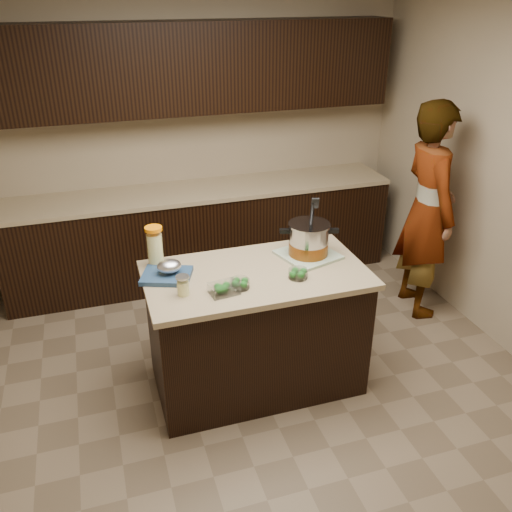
{
  "coord_description": "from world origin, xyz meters",
  "views": [
    {
      "loc": [
        -0.94,
        -2.98,
        2.59
      ],
      "look_at": [
        0.0,
        0.0,
        1.02
      ],
      "focal_mm": 38.0,
      "sensor_mm": 36.0,
      "label": 1
    }
  ],
  "objects": [
    {
      "name": "blue_tray",
      "position": [
        -0.56,
        0.1,
        0.94
      ],
      "size": [
        0.37,
        0.34,
        0.12
      ],
      "rotation": [
        0.0,
        0.0,
        -0.36
      ],
      "color": "navy",
      "rests_on": "island"
    },
    {
      "name": "island",
      "position": [
        0.0,
        0.0,
        0.45
      ],
      "size": [
        1.46,
        0.81,
        0.9
      ],
      "color": "black",
      "rests_on": "ground"
    },
    {
      "name": "ground_plane",
      "position": [
        0.0,
        0.0,
        0.0
      ],
      "size": [
        4.0,
        4.0,
        0.0
      ],
      "primitive_type": "plane",
      "color": "brown",
      "rests_on": "ground"
    },
    {
      "name": "lemonade_pitcher",
      "position": [
        -0.61,
        0.29,
        1.03
      ],
      "size": [
        0.12,
        0.12,
        0.28
      ],
      "rotation": [
        0.0,
        0.0,
        -0.07
      ],
      "color": "#ECE990",
      "rests_on": "island"
    },
    {
      "name": "broccoli_tub_left",
      "position": [
        -0.16,
        -0.16,
        0.93
      ],
      "size": [
        0.13,
        0.13,
        0.06
      ],
      "rotation": [
        0.0,
        0.0,
        0.08
      ],
      "color": "silver",
      "rests_on": "island"
    },
    {
      "name": "person",
      "position": [
        1.67,
        0.56,
        0.91
      ],
      "size": [
        0.51,
        0.71,
        1.82
      ],
      "primitive_type": "imported",
      "rotation": [
        0.0,
        0.0,
        1.45
      ],
      "color": "gray",
      "rests_on": "ground"
    },
    {
      "name": "broccoli_tub_rect",
      "position": [
        -0.27,
        -0.19,
        0.93
      ],
      "size": [
        0.19,
        0.15,
        0.06
      ],
      "rotation": [
        0.0,
        0.0,
        0.14
      ],
      "color": "silver",
      "rests_on": "island"
    },
    {
      "name": "stock_pot",
      "position": [
        0.42,
        0.12,
        1.02
      ],
      "size": [
        0.39,
        0.36,
        0.41
      ],
      "rotation": [
        0.0,
        0.0,
        -0.29
      ],
      "color": "#B7B7BC",
      "rests_on": "dish_towel"
    },
    {
      "name": "back_cabinets",
      "position": [
        0.0,
        1.74,
        0.94
      ],
      "size": [
        3.6,
        0.63,
        2.33
      ],
      "color": "black",
      "rests_on": "ground"
    },
    {
      "name": "room_shell",
      "position": [
        0.0,
        0.0,
        1.71
      ],
      "size": [
        4.04,
        4.04,
        2.72
      ],
      "color": "tan",
      "rests_on": "ground"
    },
    {
      "name": "dish_towel",
      "position": [
        0.42,
        0.12,
        0.91
      ],
      "size": [
        0.45,
        0.45,
        0.02
      ],
      "primitive_type": "cube",
      "rotation": [
        0.0,
        0.0,
        0.29
      ],
      "color": "#63875B",
      "rests_on": "island"
    },
    {
      "name": "broccoli_tub_right",
      "position": [
        0.24,
        -0.15,
        0.93
      ],
      "size": [
        0.15,
        0.15,
        0.06
      ],
      "rotation": [
        0.0,
        0.0,
        -0.18
      ],
      "color": "silver",
      "rests_on": "island"
    },
    {
      "name": "mason_jar",
      "position": [
        -0.51,
        -0.14,
        0.96
      ],
      "size": [
        0.11,
        0.11,
        0.14
      ],
      "rotation": [
        0.0,
        0.0,
        0.36
      ],
      "color": "#ECE990",
      "rests_on": "island"
    }
  ]
}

